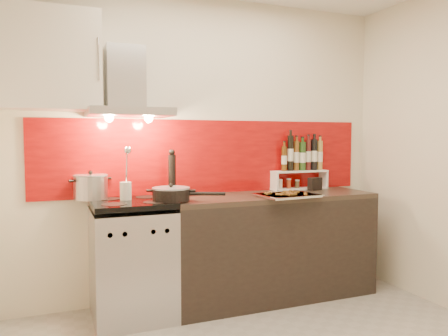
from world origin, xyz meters
name	(u,v)px	position (x,y,z in m)	size (l,w,h in m)	color
back_wall	(205,148)	(0.00, 1.40, 1.30)	(3.40, 0.02, 2.60)	silver
backsplash	(211,157)	(0.05, 1.39, 1.22)	(3.00, 0.02, 0.64)	maroon
range_stove	(133,261)	(-0.70, 1.10, 0.44)	(0.60, 0.60, 0.91)	#B7B7BA
counter	(271,245)	(0.50, 1.10, 0.45)	(1.80, 0.60, 0.90)	black
range_hood	(127,92)	(-0.70, 1.24, 1.74)	(0.62, 0.50, 0.61)	#B7B7BA
upper_cabinet	(50,60)	(-1.25, 1.22, 1.95)	(0.70, 0.35, 0.72)	#EEE5CF
stock_pot	(91,187)	(-0.98, 1.30, 1.01)	(0.26, 0.26, 0.23)	#B7B7BA
saute_pan	(172,194)	(-0.41, 0.98, 0.96)	(0.53, 0.32, 0.13)	black
utensil_jar	(126,185)	(-0.73, 1.14, 1.03)	(0.09, 0.13, 0.42)	silver
pepper_mill	(172,174)	(-0.35, 1.22, 1.09)	(0.06, 0.06, 0.39)	black
step_shelf	(301,165)	(0.93, 1.32, 1.13)	(0.56, 0.15, 0.51)	white
caddy_box	(315,184)	(1.00, 1.19, 0.96)	(0.14, 0.06, 0.12)	black
baking_tray	(287,195)	(0.54, 0.90, 0.92)	(0.52, 0.42, 0.03)	silver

